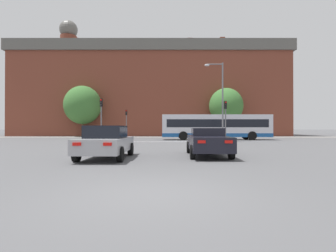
{
  "coord_description": "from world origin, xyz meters",
  "views": [
    {
      "loc": [
        0.38,
        -5.57,
        1.4
      ],
      "look_at": [
        0.49,
        27.89,
        1.63
      ],
      "focal_mm": 28.0,
      "sensor_mm": 36.0,
      "label": 1
    }
  ],
  "objects_px": {
    "car_saloon_left": "(106,142)",
    "street_lamp_junction": "(219,94)",
    "traffic_light_far_left": "(125,119)",
    "pedestrian_waiting": "(95,131)",
    "car_roadster_right": "(207,142)",
    "traffic_light_near_left": "(100,113)",
    "bus_crossing_lead": "(215,126)",
    "traffic_light_near_right": "(225,114)"
  },
  "relations": [
    {
      "from": "traffic_light_near_left",
      "to": "pedestrian_waiting",
      "type": "relative_size",
      "value": 2.7
    },
    {
      "from": "car_roadster_right",
      "to": "traffic_light_near_left",
      "type": "xyz_separation_m",
      "value": [
        -8.82,
        13.66,
        2.23
      ]
    },
    {
      "from": "traffic_light_near_right",
      "to": "traffic_light_far_left",
      "type": "bearing_deg",
      "value": 134.5
    },
    {
      "from": "car_roadster_right",
      "to": "traffic_light_far_left",
      "type": "xyz_separation_m",
      "value": [
        -8.18,
        25.79,
        2.04
      ]
    },
    {
      "from": "pedestrian_waiting",
      "to": "car_roadster_right",
      "type": "bearing_deg",
      "value": -78.86
    },
    {
      "from": "traffic_light_near_left",
      "to": "street_lamp_junction",
      "type": "bearing_deg",
      "value": -1.65
    },
    {
      "from": "traffic_light_near_left",
      "to": "traffic_light_near_right",
      "type": "relative_size",
      "value": 1.06
    },
    {
      "from": "traffic_light_near_right",
      "to": "traffic_light_near_left",
      "type": "bearing_deg",
      "value": 179.42
    },
    {
      "from": "car_roadster_right",
      "to": "car_saloon_left",
      "type": "bearing_deg",
      "value": -166.07
    },
    {
      "from": "traffic_light_near_left",
      "to": "car_roadster_right",
      "type": "bearing_deg",
      "value": -57.15
    },
    {
      "from": "traffic_light_far_left",
      "to": "street_lamp_junction",
      "type": "bearing_deg",
      "value": -47.52
    },
    {
      "from": "traffic_light_far_left",
      "to": "pedestrian_waiting",
      "type": "xyz_separation_m",
      "value": [
        -4.59,
        0.46,
        -1.8
      ]
    },
    {
      "from": "car_saloon_left",
      "to": "traffic_light_near_left",
      "type": "distance_m",
      "value": 15.43
    },
    {
      "from": "traffic_light_far_left",
      "to": "pedestrian_waiting",
      "type": "bearing_deg",
      "value": 174.23
    },
    {
      "from": "traffic_light_near_right",
      "to": "street_lamp_junction",
      "type": "relative_size",
      "value": 0.52
    },
    {
      "from": "street_lamp_junction",
      "to": "traffic_light_far_left",
      "type": "bearing_deg",
      "value": 132.48
    },
    {
      "from": "bus_crossing_lead",
      "to": "pedestrian_waiting",
      "type": "xyz_separation_m",
      "value": [
        -16.36,
        8.76,
        -0.62
      ]
    },
    {
      "from": "traffic_light_near_left",
      "to": "car_saloon_left",
      "type": "bearing_deg",
      "value": -74.78
    },
    {
      "from": "bus_crossing_lead",
      "to": "traffic_light_far_left",
      "type": "bearing_deg",
      "value": 54.82
    },
    {
      "from": "traffic_light_near_left",
      "to": "traffic_light_far_left",
      "type": "relative_size",
      "value": 1.08
    },
    {
      "from": "traffic_light_near_left",
      "to": "traffic_light_near_right",
      "type": "xyz_separation_m",
      "value": [
        12.69,
        -0.13,
        -0.15
      ]
    },
    {
      "from": "traffic_light_near_right",
      "to": "car_roadster_right",
      "type": "bearing_deg",
      "value": -105.98
    },
    {
      "from": "car_saloon_left",
      "to": "bus_crossing_lead",
      "type": "height_order",
      "value": "bus_crossing_lead"
    },
    {
      "from": "car_saloon_left",
      "to": "traffic_light_near_left",
      "type": "relative_size",
      "value": 0.99
    },
    {
      "from": "car_saloon_left",
      "to": "traffic_light_near_left",
      "type": "bearing_deg",
      "value": 106.12
    },
    {
      "from": "traffic_light_near_left",
      "to": "traffic_light_far_left",
      "type": "xyz_separation_m",
      "value": [
        0.64,
        12.14,
        -0.19
      ]
    },
    {
      "from": "traffic_light_near_right",
      "to": "traffic_light_far_left",
      "type": "height_order",
      "value": "traffic_light_near_right"
    },
    {
      "from": "car_saloon_left",
      "to": "street_lamp_junction",
      "type": "relative_size",
      "value": 0.54
    },
    {
      "from": "traffic_light_far_left",
      "to": "street_lamp_junction",
      "type": "xyz_separation_m",
      "value": [
        11.43,
        -12.48,
        2.05
      ]
    },
    {
      "from": "traffic_light_far_left",
      "to": "car_saloon_left",
      "type": "bearing_deg",
      "value": -82.84
    },
    {
      "from": "bus_crossing_lead",
      "to": "traffic_light_near_left",
      "type": "height_order",
      "value": "traffic_light_near_left"
    },
    {
      "from": "car_roadster_right",
      "to": "pedestrian_waiting",
      "type": "relative_size",
      "value": 2.9
    },
    {
      "from": "traffic_light_near_left",
      "to": "traffic_light_far_left",
      "type": "bearing_deg",
      "value": 87.0
    },
    {
      "from": "car_saloon_left",
      "to": "bus_crossing_lead",
      "type": "xyz_separation_m",
      "value": [
        8.4,
        18.58,
        0.8
      ]
    },
    {
      "from": "traffic_light_far_left",
      "to": "street_lamp_junction",
      "type": "height_order",
      "value": "street_lamp_junction"
    },
    {
      "from": "traffic_light_near_right",
      "to": "pedestrian_waiting",
      "type": "height_order",
      "value": "traffic_light_near_right"
    },
    {
      "from": "street_lamp_junction",
      "to": "pedestrian_waiting",
      "type": "xyz_separation_m",
      "value": [
        -16.01,
        12.95,
        -3.85
      ]
    },
    {
      "from": "traffic_light_near_right",
      "to": "street_lamp_junction",
      "type": "height_order",
      "value": "street_lamp_junction"
    },
    {
      "from": "pedestrian_waiting",
      "to": "traffic_light_far_left",
      "type": "bearing_deg",
      "value": -20.56
    },
    {
      "from": "car_roadster_right",
      "to": "traffic_light_far_left",
      "type": "bearing_deg",
      "value": 108.79
    },
    {
      "from": "car_roadster_right",
      "to": "traffic_light_far_left",
      "type": "distance_m",
      "value": 27.13
    },
    {
      "from": "traffic_light_near_right",
      "to": "pedestrian_waiting",
      "type": "bearing_deg",
      "value": 142.58
    }
  ]
}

